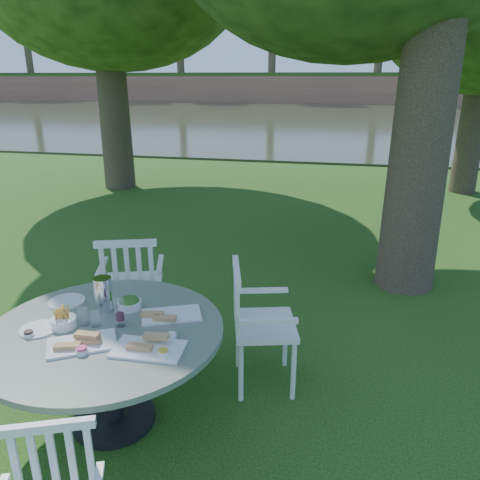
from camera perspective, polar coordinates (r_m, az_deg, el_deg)
ground at (r=4.44m, az=-0.56°, el=-11.25°), size 140.00×140.00×0.00m
table at (r=3.24m, az=-15.97°, el=-12.23°), size 1.53×1.53×0.73m
chair_ne at (r=3.52m, az=1.49°, el=-9.40°), size 0.57×0.59×0.97m
chair_nw at (r=4.16m, az=-13.19°, el=-4.92°), size 0.63×0.60×1.00m
tableware at (r=3.23m, az=-16.00°, el=-8.89°), size 1.16×0.84×0.25m
river at (r=26.84m, az=10.68°, el=14.27°), size 100.00×28.00×0.12m
far_bank at (r=45.12m, az=12.64°, el=25.35°), size 100.00×18.00×15.20m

